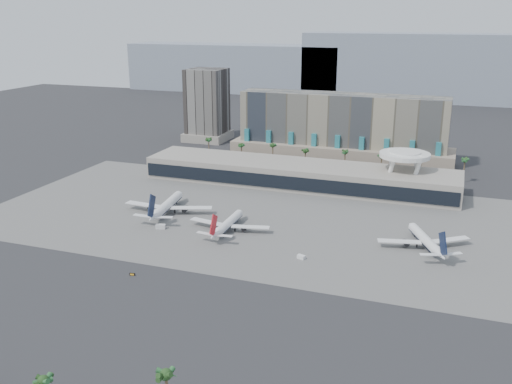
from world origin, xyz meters
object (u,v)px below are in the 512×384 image
(airliner_right, at_px, (425,240))
(taxiway_sign, at_px, (132,274))
(service_vehicle_b, at_px, (301,257))
(airliner_left, at_px, (167,205))
(airliner_centre, at_px, (228,224))
(service_vehicle_a, at_px, (161,227))

(airliner_right, height_order, taxiway_sign, airliner_right)
(taxiway_sign, bearing_deg, service_vehicle_b, 22.25)
(airliner_left, relative_size, service_vehicle_b, 14.65)
(airliner_centre, bearing_deg, service_vehicle_a, -165.67)
(airliner_left, height_order, taxiway_sign, airliner_left)
(service_vehicle_b, bearing_deg, airliner_right, 50.11)
(airliner_left, height_order, service_vehicle_b, airliner_left)
(service_vehicle_b, bearing_deg, taxiway_sign, -128.70)
(service_vehicle_a, relative_size, taxiway_sign, 2.00)
(airliner_left, height_order, service_vehicle_a, airliner_left)
(service_vehicle_a, bearing_deg, service_vehicle_b, -24.51)
(service_vehicle_b, bearing_deg, airliner_left, 176.42)
(airliner_centre, xyz_separation_m, taxiway_sign, (-15.47, -52.60, -2.82))
(airliner_right, bearing_deg, airliner_left, 154.31)
(airliner_left, bearing_deg, service_vehicle_a, -77.78)
(airliner_right, relative_size, taxiway_sign, 17.50)
(taxiway_sign, bearing_deg, airliner_centre, 62.85)
(service_vehicle_a, distance_m, taxiway_sign, 46.62)
(airliner_centre, distance_m, service_vehicle_b, 41.91)
(service_vehicle_b, xyz_separation_m, taxiway_sign, (-53.22, -34.58, -0.31))
(airliner_left, bearing_deg, airliner_centre, -25.79)
(airliner_left, height_order, airliner_right, airliner_left)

